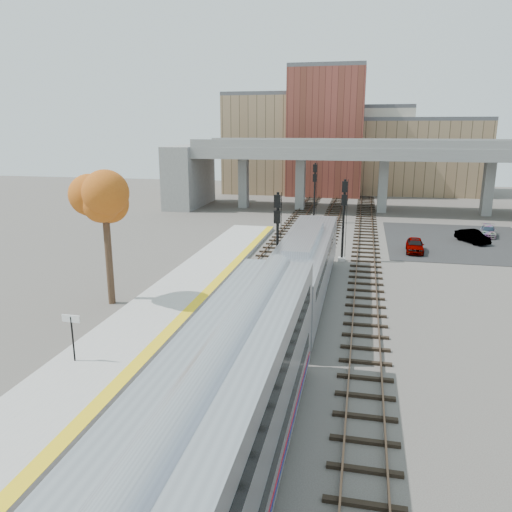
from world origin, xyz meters
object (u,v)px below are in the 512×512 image
at_px(signal_mast_mid, 343,222).
at_px(car_b, 472,236).
at_px(tree, 105,202).
at_px(car_c, 488,231).
at_px(locomotive, 304,265).
at_px(signal_mast_far, 314,194).
at_px(signal_mast_near, 277,243).
at_px(car_a, 415,245).

xyz_separation_m(signal_mast_mid, car_b, (12.16, 9.57, -2.72)).
distance_m(tree, car_c, 39.35).
bearing_deg(locomotive, signal_mast_far, 94.37).
xyz_separation_m(signal_mast_near, car_a, (10.40, 12.94, -2.61)).
bearing_deg(car_b, signal_mast_far, 125.89).
relative_size(signal_mast_near, signal_mast_mid, 0.98).
distance_m(signal_mast_near, car_b, 24.45).
bearing_deg(signal_mast_mid, signal_mast_far, 103.38).
xyz_separation_m(signal_mast_far, car_a, (10.40, -12.80, -2.77)).
relative_size(signal_mast_far, car_c, 1.89).
height_order(signal_mast_near, car_b, signal_mast_near).
relative_size(locomotive, signal_mast_near, 2.82).
distance_m(signal_mast_near, car_a, 16.81).
height_order(signal_mast_far, car_a, signal_mast_far).
bearing_deg(car_c, signal_mast_mid, -126.64).
bearing_deg(signal_mast_far, car_b, -25.25).
height_order(locomotive, car_b, locomotive).
height_order(locomotive, signal_mast_far, signal_mast_far).
height_order(signal_mast_mid, car_a, signal_mast_mid).
bearing_deg(car_a, signal_mast_near, -125.55).
height_order(locomotive, car_a, locomotive).
bearing_deg(car_b, signal_mast_near, -160.83).
distance_m(car_a, car_c, 11.76).
relative_size(locomotive, signal_mast_far, 2.72).
bearing_deg(car_c, tree, -125.59).
bearing_deg(locomotive, car_b, 54.45).
xyz_separation_m(tree, car_c, (28.27, 26.72, -5.97)).
bearing_deg(locomotive, car_c, 54.97).
bearing_deg(signal_mast_mid, signal_mast_near, -115.75).
relative_size(locomotive, car_c, 5.14).
height_order(signal_mast_near, signal_mast_far, signal_mast_far).
distance_m(signal_mast_near, signal_mast_mid, 9.44).
height_order(locomotive, car_c, locomotive).
relative_size(locomotive, car_b, 5.02).
bearing_deg(car_a, car_b, 44.46).
xyz_separation_m(signal_mast_mid, signal_mast_far, (-4.10, 17.24, 0.08)).
bearing_deg(car_b, car_c, 29.21).
bearing_deg(signal_mast_mid, locomotive, -101.06).
height_order(locomotive, tree, tree).
distance_m(signal_mast_mid, car_b, 15.71).
relative_size(car_a, car_b, 1.00).
distance_m(signal_mast_near, car_c, 28.47).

